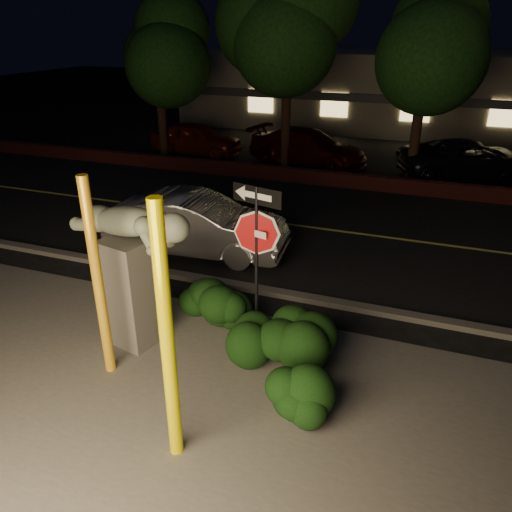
{
  "coord_description": "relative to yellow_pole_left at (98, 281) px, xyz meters",
  "views": [
    {
      "loc": [
        3.39,
        -6.12,
        5.35
      ],
      "look_at": [
        0.6,
        1.42,
        1.6
      ],
      "focal_mm": 35.0,
      "sensor_mm": 36.0,
      "label": 1
    }
  ],
  "objects": [
    {
      "name": "ground",
      "position": [
        1.32,
        10.52,
        -1.7
      ],
      "size": [
        90.0,
        90.0,
        0.0
      ],
      "primitive_type": "plane",
      "color": "black",
      "rests_on": "ground"
    },
    {
      "name": "patio",
      "position": [
        1.32,
        -0.48,
        -1.69
      ],
      "size": [
        14.0,
        6.0,
        0.02
      ],
      "primitive_type": "cube",
      "color": "#4C4944",
      "rests_on": "ground"
    },
    {
      "name": "road",
      "position": [
        1.32,
        7.52,
        -1.7
      ],
      "size": [
        80.0,
        8.0,
        0.01
      ],
      "primitive_type": "cube",
      "color": "black",
      "rests_on": "ground"
    },
    {
      "name": "lane_marking",
      "position": [
        1.32,
        7.52,
        -1.69
      ],
      "size": [
        80.0,
        0.12,
        0.0
      ],
      "primitive_type": "cube",
      "color": "#BEBC4C",
      "rests_on": "road"
    },
    {
      "name": "curb",
      "position": [
        1.32,
        3.42,
        -1.64
      ],
      "size": [
        80.0,
        0.25,
        0.12
      ],
      "primitive_type": "cube",
      "color": "#4C4944",
      "rests_on": "ground"
    },
    {
      "name": "brick_wall",
      "position": [
        1.32,
        11.82,
        -1.45
      ],
      "size": [
        40.0,
        0.35,
        0.5
      ],
      "primitive_type": "cube",
      "color": "#441616",
      "rests_on": "ground"
    },
    {
      "name": "parking_lot",
      "position": [
        1.32,
        17.52,
        -1.7
      ],
      "size": [
        40.0,
        12.0,
        0.01
      ],
      "primitive_type": "cube",
      "color": "black",
      "rests_on": "ground"
    },
    {
      "name": "building",
      "position": [
        1.32,
        25.51,
        0.3
      ],
      "size": [
        22.0,
        10.2,
        4.0
      ],
      "color": "#655F51",
      "rests_on": "ground"
    },
    {
      "name": "tree_far_a",
      "position": [
        -6.68,
        13.52,
        3.64
      ],
      "size": [
        4.6,
        4.6,
        7.43
      ],
      "color": "black",
      "rests_on": "ground"
    },
    {
      "name": "tree_far_b",
      "position": [
        -1.18,
        13.72,
        4.35
      ],
      "size": [
        5.2,
        5.2,
        8.41
      ],
      "color": "black",
      "rests_on": "ground"
    },
    {
      "name": "tree_far_c",
      "position": [
        3.82,
        13.32,
        3.96
      ],
      "size": [
        4.8,
        4.8,
        7.84
      ],
      "color": "black",
      "rests_on": "ground"
    },
    {
      "name": "yellow_pole_left",
      "position": [
        0.0,
        0.0,
        0.0
      ],
      "size": [
        0.17,
        0.17,
        3.41
      ],
      "primitive_type": "cylinder",
      "color": "yellow",
      "rests_on": "ground"
    },
    {
      "name": "yellow_pole_right",
      "position": [
        1.91,
        -1.19,
        0.13
      ],
      "size": [
        0.18,
        0.18,
        3.67
      ],
      "primitive_type": "cylinder",
      "color": "#FFEF00",
      "rests_on": "ground"
    },
    {
      "name": "signpost",
      "position": [
        1.95,
        1.87,
        0.36
      ],
      "size": [
        0.96,
        0.28,
        2.9
      ],
      "rotation": [
        0.0,
        0.0,
        -0.26
      ],
      "color": "black",
      "rests_on": "ground"
    },
    {
      "name": "sculpture",
      "position": [
        -0.0,
        0.92,
        -0.02
      ],
      "size": [
        2.55,
        1.17,
        2.73
      ],
      "rotation": [
        0.0,
        0.0,
        -0.22
      ],
      "color": "#4C4944",
      "rests_on": "ground"
    },
    {
      "name": "hedge_center",
      "position": [
        0.89,
        2.08,
        -1.15
      ],
      "size": [
        2.26,
        1.3,
        1.11
      ],
      "primitive_type": "ellipsoid",
      "rotation": [
        0.0,
        0.0,
        0.15
      ],
      "color": "black",
      "rests_on": "ground"
    },
    {
      "name": "hedge_right",
      "position": [
        2.63,
        1.22,
        -1.13
      ],
      "size": [
        1.93,
        1.31,
        1.16
      ],
      "primitive_type": "ellipsoid",
      "rotation": [
        0.0,
        0.0,
        -0.22
      ],
      "color": "black",
      "rests_on": "ground"
    },
    {
      "name": "hedge_far_right",
      "position": [
        3.52,
        0.1,
        -1.22
      ],
      "size": [
        1.6,
        1.28,
        0.97
      ],
      "primitive_type": "ellipsoid",
      "rotation": [
        0.0,
        0.0,
        -0.33
      ],
      "color": "black",
      "rests_on": "ground"
    },
    {
      "name": "silver_sedan",
      "position": [
        -0.78,
        4.88,
        -0.95
      ],
      "size": [
        4.7,
        1.96,
        1.51
      ],
      "primitive_type": "imported",
      "rotation": [
        0.0,
        0.0,
        1.65
      ],
      "color": "#B0B0B4",
      "rests_on": "ground"
    },
    {
      "name": "parked_car_red",
      "position": [
        -5.58,
        14.49,
        -1.0
      ],
      "size": [
        4.2,
        1.85,
        1.4
      ],
      "primitive_type": "imported",
      "rotation": [
        0.0,
        0.0,
        1.52
      ],
      "color": "maroon",
      "rests_on": "ground"
    },
    {
      "name": "parked_car_darkred",
      "position": [
        -0.42,
        14.42,
        -0.98
      ],
      "size": [
        5.28,
        2.96,
        1.45
      ],
      "primitive_type": "imported",
      "rotation": [
        0.0,
        0.0,
        1.37
      ],
      "color": "#390905",
      "rests_on": "ground"
    },
    {
      "name": "parked_car_dark",
      "position": [
        5.83,
        14.51,
        -0.98
      ],
      "size": [
        5.72,
        4.15,
        1.44
      ],
      "primitive_type": "imported",
      "rotation": [
        0.0,
        0.0,
        1.95
      ],
      "color": "black",
      "rests_on": "ground"
    }
  ]
}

